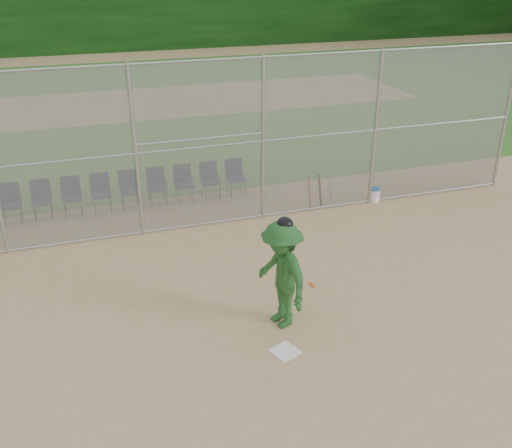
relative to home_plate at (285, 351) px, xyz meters
name	(u,v)px	position (x,y,z in m)	size (l,w,h in m)	color
ground	(301,341)	(0.37, 0.20, -0.01)	(100.00, 100.00, 0.00)	tan
grass_strip	(147,103)	(0.37, 18.20, 0.00)	(100.00, 100.00, 0.00)	#2B5E1C
dirt_patch_far	(147,103)	(0.37, 18.20, 0.00)	(24.00, 24.00, 0.00)	tan
backstop_fence	(222,142)	(0.37, 5.20, 2.06)	(16.09, 0.09, 4.00)	gray
home_plate	(285,351)	(0.00, 0.00, 0.00)	(0.41, 0.41, 0.02)	silver
batter_at_plate	(282,274)	(0.22, 0.81, 1.00)	(1.11, 1.45, 2.10)	#205121
water_cooler	(375,194)	(4.56, 5.24, 0.18)	(0.30, 0.30, 0.38)	white
spare_bats	(320,191)	(3.05, 5.46, 0.40)	(0.66, 0.36, 0.83)	#D84C14
chair_1	(11,204)	(-4.58, 6.87, 0.47)	(0.54, 0.52, 0.96)	#0F1239
chair_2	(42,201)	(-3.86, 6.87, 0.47)	(0.54, 0.52, 0.96)	#0F1239
chair_3	(72,197)	(-3.15, 6.87, 0.47)	(0.54, 0.52, 0.96)	#0F1239
chair_4	(101,194)	(-2.43, 6.87, 0.47)	(0.54, 0.52, 0.96)	#0F1239
chair_5	(130,190)	(-1.71, 6.87, 0.47)	(0.54, 0.52, 0.96)	#0F1239
chair_6	(157,187)	(-0.99, 6.87, 0.47)	(0.54, 0.52, 0.96)	#0F1239
chair_7	(184,184)	(-0.27, 6.87, 0.47)	(0.54, 0.52, 0.96)	#0F1239
chair_8	(210,181)	(0.45, 6.87, 0.47)	(0.54, 0.52, 0.96)	#0F1239
chair_9	(236,178)	(1.17, 6.87, 0.47)	(0.54, 0.52, 0.96)	#0F1239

